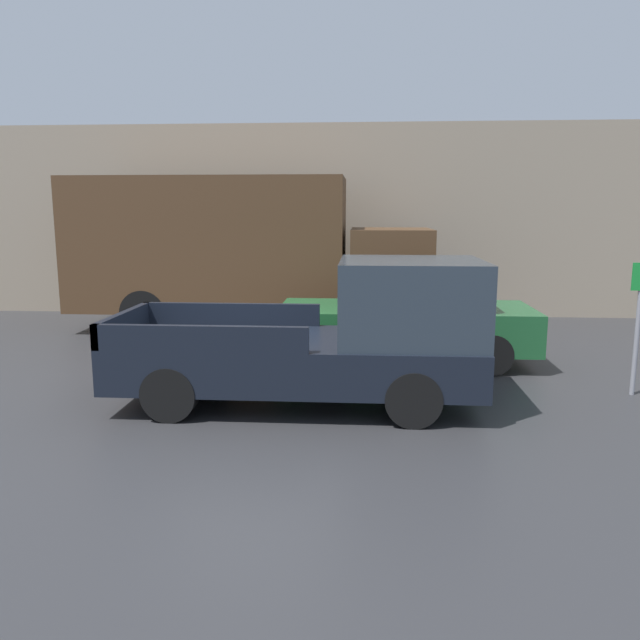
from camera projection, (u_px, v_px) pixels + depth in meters
ground_plane at (251, 396)px, 9.15m from camera, size 60.00×60.00×0.00m
building_wall at (300, 221)px, 15.92m from camera, size 28.00×0.15×4.82m
pickup_truck at (335, 338)px, 8.63m from camera, size 5.02×2.01×2.03m
car at (407, 316)px, 11.07m from camera, size 4.44×1.88×1.65m
delivery_truck at (237, 249)px, 14.07m from camera, size 7.98×2.34×3.40m
parking_sign at (639, 317)px, 9.00m from camera, size 0.30×0.07×2.05m
newspaper_box at (432, 298)px, 15.70m from camera, size 0.45×0.40×0.99m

